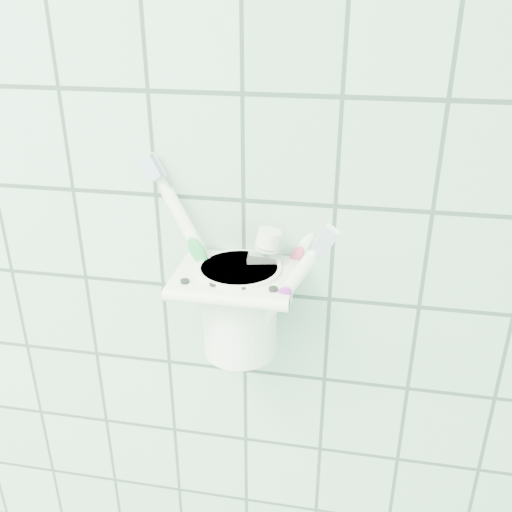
% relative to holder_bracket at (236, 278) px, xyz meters
% --- Properties ---
extents(holder_bracket, '(0.12, 0.10, 0.04)m').
position_rel_holder_bracket_xyz_m(holder_bracket, '(0.00, 0.00, 0.00)').
color(holder_bracket, white).
rests_on(holder_bracket, wall_back).
extents(cup, '(0.09, 0.09, 0.10)m').
position_rel_holder_bracket_xyz_m(cup, '(0.00, 0.00, -0.03)').
color(cup, white).
rests_on(cup, holder_bracket).
extents(toothbrush_pink, '(0.11, 0.04, 0.22)m').
position_rel_holder_bracket_xyz_m(toothbrush_pink, '(0.01, 0.00, 0.03)').
color(toothbrush_pink, white).
rests_on(toothbrush_pink, cup).
extents(toothbrush_blue, '(0.07, 0.06, 0.19)m').
position_rel_holder_bracket_xyz_m(toothbrush_blue, '(0.02, 0.02, 0.02)').
color(toothbrush_blue, white).
rests_on(toothbrush_blue, cup).
extents(toothbrush_orange, '(0.09, 0.06, 0.19)m').
position_rel_holder_bracket_xyz_m(toothbrush_orange, '(0.01, 0.00, 0.02)').
color(toothbrush_orange, white).
rests_on(toothbrush_orange, cup).
extents(toothpaste_tube, '(0.05, 0.03, 0.13)m').
position_rel_holder_bracket_xyz_m(toothpaste_tube, '(0.01, 0.02, -0.01)').
color(toothpaste_tube, silver).
rests_on(toothpaste_tube, cup).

